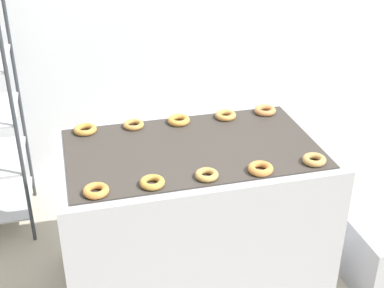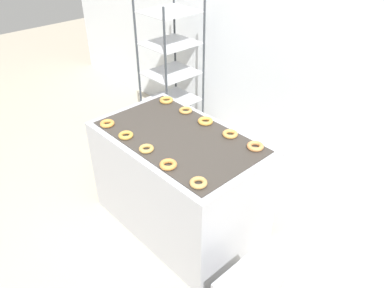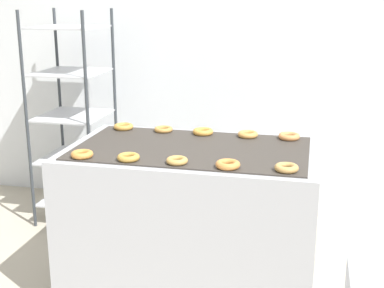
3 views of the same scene
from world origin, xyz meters
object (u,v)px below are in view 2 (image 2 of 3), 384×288
(donut_near_rightmost, at_px, (198,183))
(donut_far_leftmost, at_px, (166,100))
(donut_far_right, at_px, (230,134))
(donut_near_leftmost, at_px, (107,124))
(donut_near_left, at_px, (126,135))
(donut_far_left, at_px, (186,110))
(fryer_machine, at_px, (179,181))
(baking_rack_cart, at_px, (171,73))
(donut_near_center, at_px, (146,149))
(donut_far_rightmost, at_px, (255,146))
(donut_near_right, at_px, (168,165))
(donut_far_center, at_px, (205,121))

(donut_near_rightmost, xyz_separation_m, donut_far_leftmost, (-1.08, 0.63, -0.00))
(donut_far_right, bearing_deg, donut_near_leftmost, -142.53)
(donut_near_left, bearing_deg, donut_near_leftmost, -178.52)
(donut_far_left, bearing_deg, fryer_machine, -50.62)
(baking_rack_cart, height_order, donut_near_rightmost, baking_rack_cart)
(donut_near_center, distance_m, donut_far_rightmost, 0.82)
(donut_near_center, relative_size, donut_far_left, 0.96)
(donut_near_right, height_order, donut_far_leftmost, donut_near_right)
(donut_far_leftmost, relative_size, donut_far_right, 1.03)
(donut_far_right, bearing_deg, baking_rack_cart, 156.87)
(fryer_machine, height_order, donut_near_center, donut_near_center)
(donut_near_right, bearing_deg, donut_far_left, 129.09)
(donut_near_left, bearing_deg, baking_rack_cart, 126.01)
(donut_far_left, distance_m, donut_far_rightmost, 0.79)
(donut_near_center, distance_m, donut_near_rightmost, 0.56)
(donut_far_leftmost, xyz_separation_m, donut_far_rightmost, (1.06, -0.01, 0.00))
(donut_far_rightmost, bearing_deg, donut_near_left, -142.19)
(donut_near_rightmost, bearing_deg, donut_far_rightmost, 91.85)
(donut_near_leftmost, height_order, donut_far_center, same)
(donut_far_left, height_order, donut_far_right, donut_far_right)
(donut_near_right, bearing_deg, donut_near_center, 177.52)
(donut_near_right, relative_size, donut_far_right, 1.01)
(donut_near_center, height_order, donut_far_leftmost, donut_far_leftmost)
(donut_far_leftmost, bearing_deg, donut_near_right, -39.12)
(donut_far_leftmost, bearing_deg, donut_far_left, -0.52)
(donut_near_left, xyz_separation_m, donut_far_leftmost, (-0.26, 0.63, 0.00))
(donut_far_leftmost, height_order, donut_far_right, same)
(donut_far_leftmost, relative_size, donut_far_rightmost, 0.99)
(donut_near_rightmost, relative_size, donut_far_left, 1.01)
(fryer_machine, xyz_separation_m, donut_far_left, (-0.26, 0.32, 0.47))
(donut_far_leftmost, bearing_deg, donut_near_center, -50.37)
(donut_near_left, relative_size, donut_far_right, 0.96)
(baking_rack_cart, bearing_deg, donut_near_rightmost, -35.57)
(donut_near_leftmost, bearing_deg, donut_far_rightmost, 30.65)
(donut_near_rightmost, relative_size, donut_far_center, 0.93)
(donut_far_left, bearing_deg, donut_far_rightmost, -0.55)
(donut_near_leftmost, bearing_deg, donut_near_center, 0.99)
(donut_near_center, height_order, donut_far_left, donut_near_center)
(baking_rack_cart, xyz_separation_m, donut_far_center, (1.16, -0.61, 0.09))
(donut_far_left, bearing_deg, donut_near_right, -50.91)
(donut_near_leftmost, distance_m, donut_far_right, 1.02)
(donut_near_leftmost, distance_m, donut_near_center, 0.52)
(donut_far_left, relative_size, donut_far_center, 0.92)
(donut_near_right, bearing_deg, donut_far_right, 88.02)
(baking_rack_cart, xyz_separation_m, donut_far_leftmost, (0.64, -0.60, 0.09))
(fryer_machine, xyz_separation_m, donut_far_center, (-0.01, 0.30, 0.47))
(donut_far_left, bearing_deg, donut_near_center, -68.12)
(baking_rack_cart, relative_size, donut_far_left, 14.01)
(donut_far_center, relative_size, donut_far_rightmost, 1.00)
(donut_near_leftmost, distance_m, donut_near_rightmost, 1.08)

